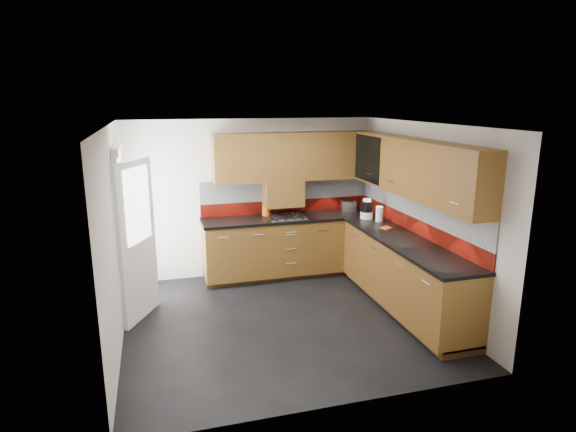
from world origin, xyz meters
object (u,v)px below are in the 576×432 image
object	(u,v)px
gas_hob	(286,216)
utensil_pot	(266,209)
toaster	(348,206)
food_processor	(367,209)

from	to	relation	value
gas_hob	utensil_pot	size ratio (longest dim) A/B	1.27
toaster	gas_hob	bearing A→B (deg)	-172.62
toaster	food_processor	distance (m)	0.54
utensil_pot	food_processor	bearing A→B (deg)	-22.65
toaster	food_processor	size ratio (longest dim) A/B	0.82
toaster	utensil_pot	bearing A→B (deg)	177.43
gas_hob	toaster	xyz separation A→B (m)	(1.07, 0.14, 0.07)
gas_hob	utensil_pot	distance (m)	0.34
gas_hob	toaster	world-z (taller)	toaster
utensil_pot	toaster	bearing A→B (deg)	-2.57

